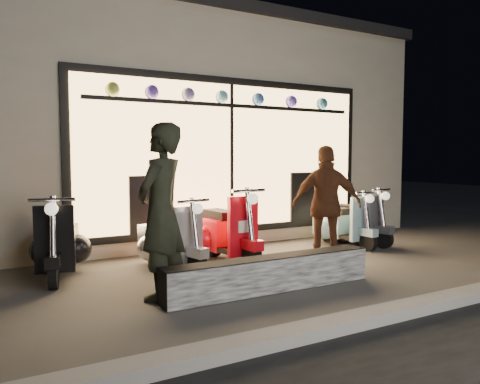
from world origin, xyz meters
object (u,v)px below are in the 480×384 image
(graffiti_barrier, at_px, (271,274))
(scooter_red, at_px, (222,232))
(woman, at_px, (327,205))
(man, at_px, (161,211))
(scooter_silver, at_px, (167,240))

(graffiti_barrier, height_order, scooter_red, scooter_red)
(graffiti_barrier, relative_size, woman, 1.54)
(man, bearing_deg, woman, 149.09)
(scooter_silver, bearing_deg, scooter_red, -10.08)
(graffiti_barrier, distance_m, scooter_red, 1.76)
(man, height_order, woman, man)
(scooter_silver, bearing_deg, woman, -36.59)
(scooter_silver, distance_m, woman, 2.32)
(scooter_red, relative_size, man, 0.78)
(scooter_silver, relative_size, man, 0.70)
(graffiti_barrier, height_order, man, man)
(scooter_red, bearing_deg, scooter_silver, 177.94)
(scooter_red, distance_m, woman, 1.60)
(scooter_red, distance_m, man, 2.06)
(woman, bearing_deg, man, 37.52)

